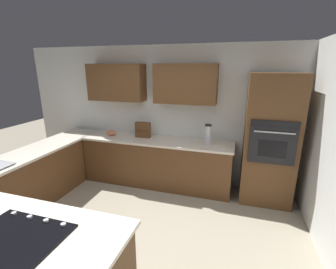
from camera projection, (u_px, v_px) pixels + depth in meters
name	position (u px, v px, depth m)	size (l,w,h in m)	color
ground_plane	(120.00, 245.00, 3.01)	(14.00, 14.00, 0.00)	#9E937F
wall_back	(163.00, 108.00, 4.50)	(6.00, 0.44, 2.60)	silver
lower_cabinets_back	(157.00, 163.00, 4.50)	(2.80, 0.60, 0.86)	brown
countertop_back	(156.00, 141.00, 4.37)	(2.84, 0.64, 0.04)	silver
lower_cabinets_side	(36.00, 177.00, 3.90)	(0.60, 2.90, 0.86)	brown
countertop_side	(32.00, 152.00, 3.78)	(0.64, 2.94, 0.04)	silver
island_top	(15.00, 241.00, 1.85)	(1.71, 1.02, 0.04)	silver
wall_oven	(270.00, 141.00, 3.77)	(0.80, 0.66, 2.12)	brown
cooktop	(15.00, 237.00, 1.85)	(0.76, 0.56, 0.03)	black
blender	(208.00, 136.00, 4.08)	(0.15, 0.15, 0.36)	silver
mixing_bowl	(112.00, 133.00, 4.64)	(0.18, 0.18, 0.10)	#CC724C
spice_rack	(143.00, 130.00, 4.48)	(0.29, 0.11, 0.29)	brown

